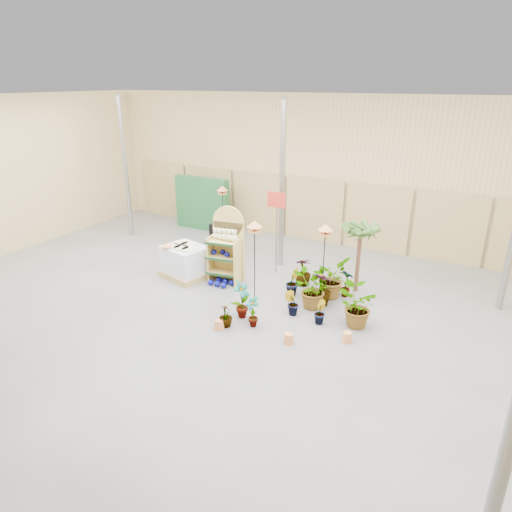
{
  "coord_description": "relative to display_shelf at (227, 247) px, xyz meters",
  "views": [
    {
      "loc": [
        5.04,
        -7.25,
        4.87
      ],
      "look_at": [
        0.3,
        1.5,
        1.0
      ],
      "focal_mm": 32.0,
      "sensor_mm": 36.0,
      "label": 1
    }
  ],
  "objects": [
    {
      "name": "room",
      "position": [
        0.76,
        -1.01,
        1.32
      ],
      "size": [
        15.2,
        12.1,
        4.7
      ],
      "color": "#595959",
      "rests_on": "ground"
    },
    {
      "name": "display_shelf",
      "position": [
        0.0,
        0.0,
        0.0
      ],
      "size": [
        0.89,
        0.64,
        1.95
      ],
      "rotation": [
        0.0,
        0.0,
        0.16
      ],
      "color": "tan",
      "rests_on": "ground"
    },
    {
      "name": "teddy_bears",
      "position": [
        0.03,
        -0.09,
        0.35
      ],
      "size": [
        0.73,
        0.2,
        0.32
      ],
      "color": "beige",
      "rests_on": "display_shelf"
    },
    {
      "name": "gazing_balls_shelf",
      "position": [
        -0.0,
        -0.11,
        -0.12
      ],
      "size": [
        0.72,
        0.25,
        0.14
      ],
      "color": "#070A76",
      "rests_on": "display_shelf"
    },
    {
      "name": "gazing_balls_floor",
      "position": [
        0.04,
        -0.38,
        -0.82
      ],
      "size": [
        0.63,
        0.39,
        0.15
      ],
      "color": "#070A76",
      "rests_on": "ground"
    },
    {
      "name": "pallet_stack",
      "position": [
        -1.08,
        -0.34,
        -0.48
      ],
      "size": [
        1.38,
        1.24,
        0.87
      ],
      "rotation": [
        0.0,
        0.0,
        -0.26
      ],
      "color": "#99814D",
      "rests_on": "ground"
    },
    {
      "name": "charcoal_planters",
      "position": [
        -1.05,
        1.37,
        -0.39
      ],
      "size": [
        0.5,
        0.5,
        1.0
      ],
      "color": "black",
      "rests_on": "ground"
    },
    {
      "name": "trellis_stock",
      "position": [
        -3.04,
        3.28,
        0.01
      ],
      "size": [
        2.0,
        0.3,
        1.8
      ],
      "primitive_type": "cube",
      "color": "#1D542A",
      "rests_on": "ground"
    },
    {
      "name": "offer_sign",
      "position": [
        0.86,
        1.06,
        0.68
      ],
      "size": [
        0.5,
        0.08,
        2.2
      ],
      "color": "gray",
      "rests_on": "ground"
    },
    {
      "name": "bird_table_front",
      "position": [
        1.16,
        -0.67,
        0.91
      ],
      "size": [
        0.34,
        0.34,
        1.94
      ],
      "color": "black",
      "rests_on": "ground"
    },
    {
      "name": "bird_table_right",
      "position": [
        2.5,
        0.25,
        0.79
      ],
      "size": [
        0.34,
        0.34,
        1.81
      ],
      "color": "black",
      "rests_on": "ground"
    },
    {
      "name": "bird_table_back",
      "position": [
        -1.63,
        2.38,
        0.81
      ],
      "size": [
        0.34,
        0.34,
        1.84
      ],
      "color": "black",
      "rests_on": "ground"
    },
    {
      "name": "palm",
      "position": [
        3.12,
        0.94,
        0.68
      ],
      "size": [
        0.7,
        0.7,
        1.83
      ],
      "color": "brown",
      "rests_on": "ground"
    },
    {
      "name": "potted_plant_0",
      "position": [
        1.33,
        -1.57,
        -0.46
      ],
      "size": [
        0.36,
        0.49,
        0.86
      ],
      "primitive_type": "imported",
      "rotation": [
        0.0,
        0.0,
        1.44
      ],
      "color": "#31541F",
      "rests_on": "ground"
    },
    {
      "name": "potted_plant_1",
      "position": [
        2.24,
        -0.94,
        -0.61
      ],
      "size": [
        0.38,
        0.35,
        0.56
      ],
      "primitive_type": "imported",
      "rotation": [
        0.0,
        0.0,
        3.53
      ],
      "color": "#31541F",
      "rests_on": "ground"
    },
    {
      "name": "potted_plant_2",
      "position": [
        2.51,
        -0.45,
        -0.44
      ],
      "size": [
        0.99,
        1.04,
        0.91
      ],
      "primitive_type": "imported",
      "rotation": [
        0.0,
        0.0,
        4.26
      ],
      "color": "#31541F",
      "rests_on": "ground"
    },
    {
      "name": "potted_plant_3",
      "position": [
        2.64,
        -0.18,
        -0.49
      ],
      "size": [
        0.48,
        0.48,
        0.81
      ],
      "primitive_type": "imported",
      "rotation": [
        0.0,
        0.0,
        3.06
      ],
      "color": "#31541F",
      "rests_on": "ground"
    },
    {
      "name": "potted_plant_4",
      "position": [
        2.99,
        0.51,
        -0.54
      ],
      "size": [
        0.43,
        0.36,
        0.71
      ],
      "primitive_type": "imported",
      "rotation": [
        0.0,
        0.0,
        2.84
      ],
      "color": "#31541F",
      "rests_on": "ground"
    },
    {
      "name": "potted_plant_5",
      "position": [
        1.83,
        -0.01,
        -0.55
      ],
      "size": [
        0.35,
        0.41,
        0.68
      ],
      "primitive_type": "imported",
      "rotation": [
        0.0,
        0.0,
        1.71
      ],
      "color": "#31541F",
      "rests_on": "ground"
    },
    {
      "name": "potted_plant_6",
      "position": [
        2.66,
        0.35,
        -0.41
      ],
      "size": [
        0.78,
        0.9,
        0.96
      ],
      "primitive_type": "imported",
      "rotation": [
        0.0,
        0.0,
        1.53
      ],
      "color": "#31541F",
      "rests_on": "ground"
    },
    {
      "name": "potted_plant_7",
      "position": [
        1.23,
        -2.06,
        -0.64
      ],
      "size": [
        0.31,
        0.31,
        0.51
      ],
      "primitive_type": "imported",
      "rotation": [
        0.0,
        0.0,
        3.05
      ],
      "color": "#31541F",
      "rests_on": "ground"
    },
    {
      "name": "potted_plant_8",
      "position": [
        1.72,
        -1.78,
        -0.55
      ],
      "size": [
        0.43,
        0.39,
        0.68
      ],
      "primitive_type": "imported",
      "rotation": [
        0.0,
        0.0,
        5.77
      ],
      "color": "#31541F",
      "rests_on": "ground"
    },
    {
      "name": "potted_plant_9",
      "position": [
        2.91,
        -0.99,
        -0.63
      ],
      "size": [
        0.32,
        0.35,
        0.53
      ],
      "primitive_type": "imported",
      "rotation": [
        0.0,
        0.0,
        1.94
      ],
      "color": "#31541F",
      "rests_on": "ground"
    },
    {
      "name": "potted_plant_10",
      "position": [
        3.6,
        -0.76,
        -0.44
      ],
      "size": [
        0.82,
        0.71,
        0.91
      ],
      "primitive_type": "imported",
      "rotation": [
        0.0,
        0.0,
        3.14
      ],
      "color": "#31541F",
      "rests_on": "ground"
    },
    {
      "name": "potted_plant_11",
      "position": [
        1.83,
        0.63,
        -0.53
      ],
      "size": [
        0.55,
        0.55,
        0.73
      ],
      "primitive_type": "imported",
      "rotation": [
        0.0,
        0.0,
        3.64
      ],
      "color": "#31541F",
      "rests_on": "ground"
    }
  ]
}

